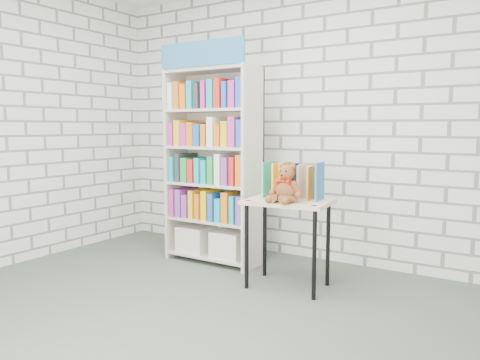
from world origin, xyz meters
The scene contains 6 objects.
ground centered at (0.00, 0.00, 0.00)m, with size 4.50×4.50×0.00m, color #455043.
room_shell centered at (0.00, 0.00, 1.78)m, with size 4.52×4.02×2.81m.
bookshelf centered at (-0.65, 1.36, 0.97)m, with size 0.95×0.37×2.14m.
display_table centered at (0.33, 1.07, 0.64)m, with size 0.73×0.54×0.74m.
table_books centered at (0.32, 1.18, 0.89)m, with size 0.50×0.26×0.29m.
teddy_bear centered at (0.36, 0.96, 0.87)m, with size 0.29×0.27×0.31m.
Camera 1 is at (2.05, -2.38, 1.34)m, focal length 35.00 mm.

